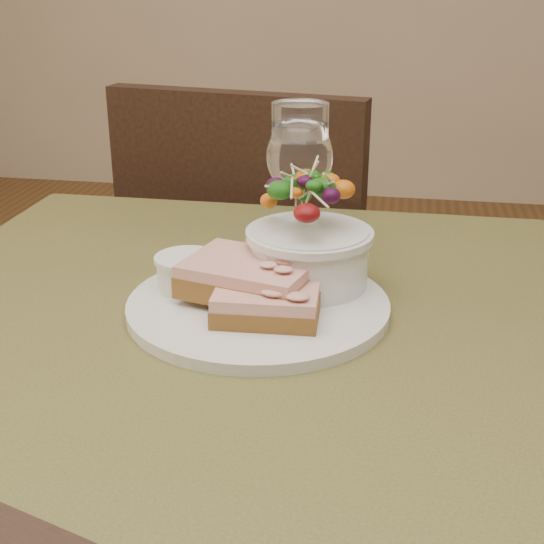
% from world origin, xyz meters
% --- Properties ---
extents(cafe_table, '(0.80, 0.80, 0.75)m').
position_xyz_m(cafe_table, '(0.00, 0.00, 0.65)').
color(cafe_table, '#453D1D').
rests_on(cafe_table, ground).
extents(chair_far, '(0.48, 0.48, 0.90)m').
position_xyz_m(chair_far, '(-0.10, 0.65, 0.29)').
color(chair_far, black).
rests_on(chair_far, ground).
extents(dinner_plate, '(0.27, 0.27, 0.01)m').
position_xyz_m(dinner_plate, '(-0.00, 0.04, 0.76)').
color(dinner_plate, silver).
rests_on(dinner_plate, cafe_table).
extents(sandwich_front, '(0.11, 0.08, 0.03)m').
position_xyz_m(sandwich_front, '(0.01, 0.00, 0.78)').
color(sandwich_front, '#553A16').
rests_on(sandwich_front, dinner_plate).
extents(sandwich_back, '(0.15, 0.12, 0.03)m').
position_xyz_m(sandwich_back, '(-0.01, 0.04, 0.79)').
color(sandwich_back, '#553A16').
rests_on(sandwich_back, dinner_plate).
extents(ramekin, '(0.06, 0.06, 0.04)m').
position_xyz_m(ramekin, '(-0.08, 0.06, 0.78)').
color(ramekin, silver).
rests_on(ramekin, dinner_plate).
extents(salad_bowl, '(0.12, 0.12, 0.13)m').
position_xyz_m(salad_bowl, '(0.04, 0.09, 0.82)').
color(salad_bowl, silver).
rests_on(salad_bowl, dinner_plate).
extents(garnish, '(0.05, 0.04, 0.02)m').
position_xyz_m(garnish, '(-0.06, 0.10, 0.77)').
color(garnish, '#0D3E0B').
rests_on(garnish, dinner_plate).
extents(wine_glass, '(0.08, 0.08, 0.18)m').
position_xyz_m(wine_glass, '(0.02, 0.18, 0.87)').
color(wine_glass, white).
rests_on(wine_glass, cafe_table).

